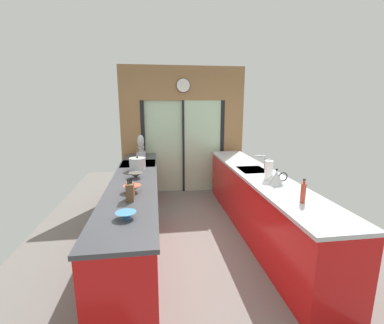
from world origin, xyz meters
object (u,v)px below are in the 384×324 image
mixing_bowl_far (136,175)px  paper_towel_roll (269,170)px  stand_mixer (141,148)px  mixing_bowl_mid (132,189)px  kettle (276,178)px  mixing_bowl_near (126,215)px  soap_bottle (303,193)px  knife_block (130,192)px  stock_pot (137,164)px  oven_range (140,189)px

mixing_bowl_far → paper_towel_roll: paper_towel_roll is taller
mixing_bowl_far → paper_towel_roll: bearing=-11.0°
mixing_bowl_far → stand_mixer: size_ratio=0.47×
stand_mixer → paper_towel_roll: (1.78, -1.97, -0.03)m
mixing_bowl_mid → kettle: size_ratio=0.76×
mixing_bowl_far → kettle: size_ratio=0.72×
mixing_bowl_near → soap_bottle: 1.79m
knife_block → kettle: 1.80m
mixing_bowl_far → knife_block: bearing=-90.0°
knife_block → soap_bottle: size_ratio=0.96×
mixing_bowl_near → stand_mixer: size_ratio=0.45×
knife_block → mixing_bowl_near: bearing=-90.0°
paper_towel_roll → mixing_bowl_near: bearing=-150.9°
stock_pot → kettle: (1.78, -1.02, -0.00)m
soap_bottle → paper_towel_roll: (0.00, 0.85, 0.02)m
oven_range → kettle: 2.42m
oven_range → stock_pot: bearing=-87.9°
stand_mixer → paper_towel_roll: 2.66m
knife_block → stand_mixer: 2.49m
knife_block → stock_pot: 1.31m
knife_block → paper_towel_roll: bearing=16.3°
soap_bottle → mixing_bowl_mid: bearing=161.7°
mixing_bowl_mid → stand_mixer: bearing=90.0°
soap_bottle → mixing_bowl_near: bearing=-175.5°
mixing_bowl_near → knife_block: knife_block is taller
mixing_bowl_mid → stand_mixer: 2.24m
stock_pot → paper_towel_roll: 1.95m
mixing_bowl_far → knife_block: 0.87m
mixing_bowl_mid → oven_range: bearing=90.7°
paper_towel_roll → mixing_bowl_mid: bearing=-171.6°
oven_range → stand_mixer: (0.02, 0.68, 0.63)m
paper_towel_roll → stand_mixer: bearing=132.1°
oven_range → stand_mixer: stand_mixer is taller
oven_range → mixing_bowl_mid: size_ratio=4.43×
kettle → mixing_bowl_far: bearing=161.9°
mixing_bowl_mid → knife_block: knife_block is taller
mixing_bowl_mid → kettle: 1.78m
stand_mixer → kettle: (1.78, -2.21, -0.07)m
oven_range → mixing_bowl_far: bearing=-88.9°
mixing_bowl_far → oven_range: bearing=91.1°
mixing_bowl_far → kettle: kettle is taller
stand_mixer → oven_range: bearing=-91.5°
stand_mixer → kettle: stand_mixer is taller
knife_block → stock_pot: (-0.00, 1.31, 0.00)m
knife_block → soap_bottle: 1.81m
mixing_bowl_far → soap_bottle: size_ratio=0.77×
mixing_bowl_far → stock_pot: (0.00, 0.44, 0.06)m
mixing_bowl_near → oven_range: bearing=90.5°
stock_pot → oven_range: bearing=92.1°
stand_mixer → kettle: size_ratio=1.53×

